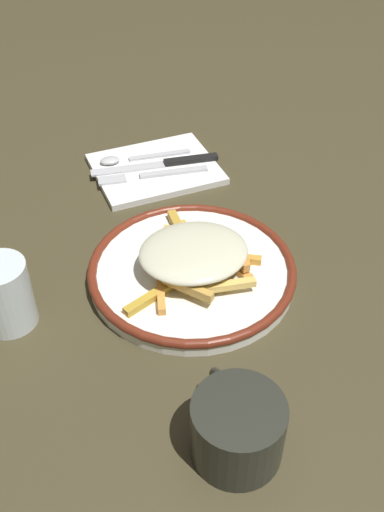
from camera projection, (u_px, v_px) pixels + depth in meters
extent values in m
plane|color=#3D3722|center=(192.00, 277.00, 0.77)|extent=(2.60, 2.60, 0.00)
cylinder|color=white|center=(192.00, 273.00, 0.77)|extent=(0.27, 0.27, 0.02)
torus|color=maroon|center=(192.00, 268.00, 0.76)|extent=(0.27, 0.27, 0.01)
cube|color=gold|center=(163.00, 249.00, 0.78)|extent=(0.09, 0.05, 0.01)
cube|color=gold|center=(176.00, 254.00, 0.75)|extent=(0.04, 0.06, 0.01)
cube|color=gold|center=(161.00, 293.00, 0.72)|extent=(0.07, 0.03, 0.01)
cube|color=gold|center=(181.00, 232.00, 0.80)|extent=(0.09, 0.01, 0.01)
cube|color=#E5C664|center=(213.00, 275.00, 0.74)|extent=(0.04, 0.08, 0.01)
cube|color=#DEBC68|center=(177.00, 264.00, 0.74)|extent=(0.07, 0.02, 0.01)
cube|color=#CD8736|center=(215.00, 266.00, 0.76)|extent=(0.03, 0.09, 0.01)
cube|color=#D78C3C|center=(230.00, 249.00, 0.76)|extent=(0.09, 0.02, 0.01)
cube|color=gold|center=(192.00, 238.00, 0.80)|extent=(0.07, 0.01, 0.01)
cube|color=gold|center=(188.00, 288.00, 0.70)|extent=(0.06, 0.05, 0.01)
cube|color=gold|center=(226.00, 258.00, 0.77)|extent=(0.05, 0.09, 0.01)
cube|color=gold|center=(190.00, 265.00, 0.76)|extent=(0.03, 0.08, 0.01)
cube|color=gold|center=(184.00, 276.00, 0.74)|extent=(0.07, 0.02, 0.01)
cube|color=#E6BD5C|center=(223.00, 286.00, 0.71)|extent=(0.02, 0.08, 0.01)
cube|color=#C18C32|center=(184.00, 254.00, 0.75)|extent=(0.09, 0.02, 0.01)
cube|color=gold|center=(153.00, 296.00, 0.71)|extent=(0.04, 0.08, 0.01)
cube|color=gold|center=(202.00, 271.00, 0.75)|extent=(0.08, 0.05, 0.01)
cube|color=#D88D3C|center=(231.00, 265.00, 0.76)|extent=(0.07, 0.03, 0.01)
cube|color=#EFB765|center=(188.00, 259.00, 0.75)|extent=(0.03, 0.07, 0.01)
cube|color=gold|center=(204.00, 263.00, 0.76)|extent=(0.07, 0.02, 0.01)
ellipsoid|color=beige|center=(194.00, 252.00, 0.73)|extent=(0.13, 0.15, 0.02)
cube|color=#265D1C|center=(193.00, 241.00, 0.74)|extent=(0.00, 0.00, 0.00)
cube|color=#216A30|center=(205.00, 250.00, 0.73)|extent=(0.00, 0.00, 0.00)
cube|color=#225E1F|center=(179.00, 230.00, 0.76)|extent=(0.00, 0.00, 0.00)
cube|color=#36682B|center=(162.00, 247.00, 0.73)|extent=(0.00, 0.00, 0.00)
cube|color=#27691E|center=(189.00, 249.00, 0.73)|extent=(0.00, 0.00, 0.00)
cube|color=#355E30|center=(231.00, 240.00, 0.74)|extent=(0.00, 0.00, 0.00)
cube|color=white|center=(155.00, 169.00, 0.96)|extent=(0.17, 0.20, 0.01)
cube|color=silver|center=(174.00, 172.00, 0.94)|extent=(0.03, 0.11, 0.01)
cube|color=silver|center=(112.00, 180.00, 0.92)|extent=(0.03, 0.05, 0.00)
cube|color=black|center=(191.00, 160.00, 0.96)|extent=(0.02, 0.09, 0.01)
cube|color=silver|center=(128.00, 169.00, 0.95)|extent=(0.03, 0.12, 0.00)
cube|color=silver|center=(160.00, 155.00, 0.98)|extent=(0.02, 0.10, 0.00)
ellipsoid|color=silver|center=(110.00, 161.00, 0.96)|extent=(0.02, 0.03, 0.01)
cylinder|color=silver|center=(4.00, 293.00, 0.69)|extent=(0.07, 0.07, 0.09)
cylinder|color=#272922|center=(237.00, 429.00, 0.56)|extent=(0.09, 0.09, 0.07)
torus|color=#272922|center=(219.00, 387.00, 0.59)|extent=(0.04, 0.01, 0.04)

